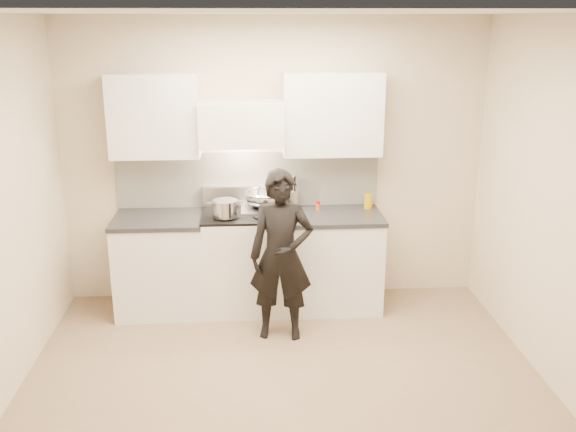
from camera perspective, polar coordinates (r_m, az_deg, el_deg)
The scene contains 11 objects.
ground_plane at distance 5.02m, azimuth -0.31°, elevation -14.89°, with size 4.00×4.00×0.00m, color #846D54.
room_shell at distance 4.74m, azimuth -1.29°, elevation 4.19°, with size 4.04×3.54×2.70m.
stove at distance 6.08m, azimuth -3.92°, elevation -3.96°, with size 0.76×0.65×0.96m.
counter_right at distance 6.13m, azimuth 3.88°, elevation -3.91°, with size 0.92×0.67×0.92m.
counter_left at distance 6.14m, azimuth -11.23°, elevation -4.18°, with size 0.82×0.67×0.92m.
wok at distance 6.02m, azimuth -2.20°, elevation 1.66°, with size 0.35×0.43×0.28m.
stock_pot at distance 5.76m, azimuth -5.59°, elevation 0.69°, with size 0.32×0.25×0.15m.
utensil_crock at distance 6.14m, azimuth 0.48°, elevation 1.63°, with size 0.12×0.12×0.31m.
spice_jar at distance 6.09m, azimuth 2.68°, elevation 0.94°, with size 0.04×0.04×0.08m.
oil_glass at distance 6.17m, azimuth 7.14°, elevation 1.32°, with size 0.08×0.08×0.14m.
person at distance 5.43m, azimuth -0.60°, elevation -3.56°, with size 0.54×0.36×1.48m, color black.
Camera 1 is at (-0.24, -4.24, 2.67)m, focal length 40.00 mm.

